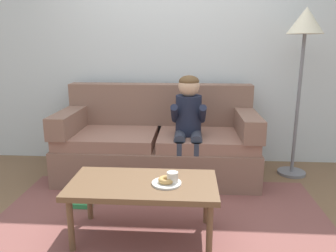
{
  "coord_description": "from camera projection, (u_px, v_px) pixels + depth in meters",
  "views": [
    {
      "loc": [
        0.21,
        -2.55,
        1.4
      ],
      "look_at": [
        0.01,
        0.45,
        0.65
      ],
      "focal_mm": 35.3,
      "sensor_mm": 36.0,
      "label": 1
    }
  ],
  "objects": [
    {
      "name": "ground",
      "position": [
        163.0,
        212.0,
        2.82
      ],
      "size": [
        10.0,
        10.0,
        0.0
      ],
      "primitive_type": "plane",
      "color": "brown"
    },
    {
      "name": "mug",
      "position": [
        172.0,
        178.0,
        2.32
      ],
      "size": [
        0.08,
        0.08,
        0.09
      ],
      "primitive_type": "cylinder",
      "color": "silver",
      "rests_on": "coffee_table"
    },
    {
      "name": "plate",
      "position": [
        167.0,
        183.0,
        2.33
      ],
      "size": [
        0.21,
        0.21,
        0.01
      ],
      "primitive_type": "cylinder",
      "color": "white",
      "rests_on": "coffee_table"
    },
    {
      "name": "toy_controller",
      "position": [
        80.0,
        205.0,
        2.89
      ],
      "size": [
        0.23,
        0.09,
        0.05
      ],
      "rotation": [
        0.0,
        0.0,
        0.43
      ],
      "color": "#339E56",
      "rests_on": "ground"
    },
    {
      "name": "donut",
      "position": [
        167.0,
        180.0,
        2.32
      ],
      "size": [
        0.13,
        0.13,
        0.04
      ],
      "primitive_type": "torus",
      "rotation": [
        0.0,
        0.0,
        1.63
      ],
      "color": "tan",
      "rests_on": "plate"
    },
    {
      "name": "wall_back",
      "position": [
        172.0,
        44.0,
        3.84
      ],
      "size": [
        8.0,
        0.1,
        2.8
      ],
      "primitive_type": "cube",
      "color": "silver",
      "rests_on": "ground"
    },
    {
      "name": "couch",
      "position": [
        158.0,
        144.0,
        3.57
      ],
      "size": [
        2.05,
        0.9,
        0.96
      ],
      "color": "#846051",
      "rests_on": "ground"
    },
    {
      "name": "person_child",
      "position": [
        188.0,
        120.0,
        3.27
      ],
      "size": [
        0.34,
        0.58,
        1.1
      ],
      "color": "#1E2338",
      "rests_on": "ground"
    },
    {
      "name": "area_rug",
      "position": [
        161.0,
        227.0,
        2.58
      ],
      "size": [
        2.73,
        1.86,
        0.01
      ],
      "primitive_type": "cube",
      "color": "brown",
      "rests_on": "ground"
    },
    {
      "name": "floor_lamp",
      "position": [
        304.0,
        37.0,
        3.31
      ],
      "size": [
        0.36,
        0.36,
        1.76
      ],
      "color": "slate",
      "rests_on": "ground"
    },
    {
      "name": "coffee_table",
      "position": [
        143.0,
        188.0,
        2.37
      ],
      "size": [
        1.06,
        0.55,
        0.44
      ],
      "color": "brown",
      "rests_on": "ground"
    }
  ]
}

